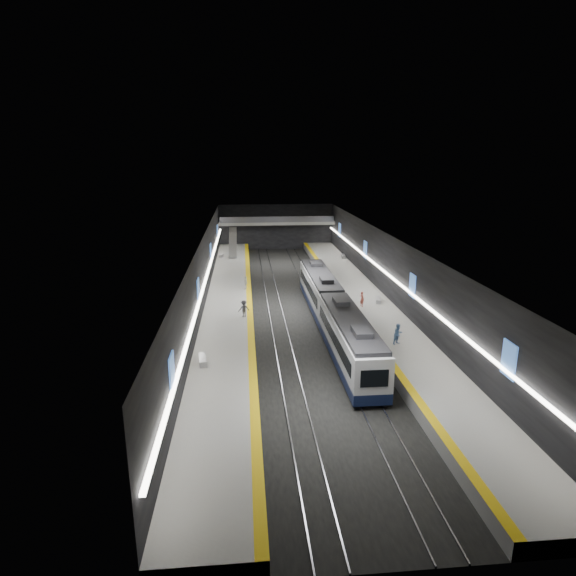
{
  "coord_description": "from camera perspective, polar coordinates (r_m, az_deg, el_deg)",
  "views": [
    {
      "loc": [
        -5.7,
        -50.24,
        16.3
      ],
      "look_at": [
        -1.01,
        0.54,
        2.2
      ],
      "focal_mm": 30.0,
      "sensor_mm": 36.0,
      "label": 1
    }
  ],
  "objects": [
    {
      "name": "cove_light_left",
      "position": [
        51.93,
        -9.65,
        1.3
      ],
      "size": [
        0.25,
        68.6,
        0.12
      ],
      "primitive_type": "cube",
      "color": "white",
      "rests_on": "wall_left"
    },
    {
      "name": "ground",
      "position": [
        53.12,
        1.14,
        -2.42
      ],
      "size": [
        70.0,
        70.0,
        0.0
      ],
      "primitive_type": "plane",
      "color": "black",
      "rests_on": "ground"
    },
    {
      "name": "passenger_left_a",
      "position": [
        56.94,
        -5.04,
        0.63
      ],
      "size": [
        0.4,
        0.93,
        1.57
      ],
      "primitive_type": "imported",
      "rotation": [
        0.0,
        0.0,
        -1.59
      ],
      "color": "beige",
      "rests_on": "platform_left"
    },
    {
      "name": "bench_left_near",
      "position": [
        37.6,
        -10.09,
        -8.41
      ],
      "size": [
        0.81,
        2.03,
        0.48
      ],
      "primitive_type": "cube",
      "rotation": [
        0.0,
        0.0,
        0.13
      ],
      "color": "#99999E",
      "rests_on": "platform_left"
    },
    {
      "name": "ceiling",
      "position": [
        51.24,
        1.19,
        6.13
      ],
      "size": [
        20.0,
        70.0,
        0.04
      ],
      "primitive_type": "cube",
      "rotation": [
        3.14,
        0.0,
        0.0
      ],
      "color": "beige",
      "rests_on": "wall_left"
    },
    {
      "name": "wall_right",
      "position": [
        54.05,
        11.77,
        1.97
      ],
      "size": [
        0.04,
        70.0,
        8.0
      ],
      "primitive_type": "cube",
      "color": "black",
      "rests_on": "ground"
    },
    {
      "name": "passenger_right_a",
      "position": [
        50.76,
        8.77,
        -1.32
      ],
      "size": [
        0.58,
        0.69,
        1.62
      ],
      "primitive_type": "imported",
      "rotation": [
        0.0,
        0.0,
        1.97
      ],
      "color": "#B75144",
      "rests_on": "platform_right"
    },
    {
      "name": "tile_surface_left",
      "position": [
        52.54,
        -7.01,
        -1.58
      ],
      "size": [
        5.0,
        70.0,
        0.02
      ],
      "primitive_type": "cube",
      "color": "#999894",
      "rests_on": "platform_left"
    },
    {
      "name": "train",
      "position": [
        45.81,
        5.3,
        -2.55
      ],
      "size": [
        2.69,
        30.04,
        3.6
      ],
      "color": "#10193A",
      "rests_on": "ground"
    },
    {
      "name": "wall_front",
      "position": [
        20.39,
        13.07,
        -22.1
      ],
      "size": [
        20.0,
        0.04,
        8.0
      ],
      "primitive_type": "cube",
      "color": "black",
      "rests_on": "ground"
    },
    {
      "name": "passenger_left_b",
      "position": [
        47.18,
        -5.25,
        -2.46
      ],
      "size": [
        1.19,
        0.85,
        1.67
      ],
      "primitive_type": "imported",
      "rotation": [
        0.0,
        0.0,
        3.37
      ],
      "color": "#3E3D44",
      "rests_on": "platform_left"
    },
    {
      "name": "cove_light_right",
      "position": [
        54.04,
        11.55,
        1.76
      ],
      "size": [
        0.25,
        68.6,
        0.12
      ],
      "primitive_type": "cube",
      "color": "white",
      "rests_on": "wall_right"
    },
    {
      "name": "tactile_strip_left",
      "position": [
        52.51,
        -4.61,
        -1.51
      ],
      "size": [
        0.6,
        70.0,
        0.02
      ],
      "primitive_type": "cube",
      "color": "yellow",
      "rests_on": "platform_left"
    },
    {
      "name": "platform_right",
      "position": [
        54.29,
        9.04,
        -1.66
      ],
      "size": [
        5.0,
        70.0,
        1.0
      ],
      "primitive_type": "cube",
      "color": "slate",
      "rests_on": "ground"
    },
    {
      "name": "bench_right_near",
      "position": [
        52.8,
        10.65,
        -1.41
      ],
      "size": [
        0.94,
        1.88,
        0.44
      ],
      "primitive_type": "cube",
      "rotation": [
        0.0,
        0.0,
        -0.25
      ],
      "color": "#99999E",
      "rests_on": "platform_right"
    },
    {
      "name": "escalator",
      "position": [
        77.43,
        -6.56,
        5.39
      ],
      "size": [
        1.2,
        7.5,
        3.92
      ],
      "primitive_type": "cube",
      "rotation": [
        0.44,
        0.0,
        0.0
      ],
      "color": "#99999E",
      "rests_on": "platform_left"
    },
    {
      "name": "tile_surface_right",
      "position": [
        54.15,
        9.06,
        -1.15
      ],
      "size": [
        5.0,
        70.0,
        0.02
      ],
      "primitive_type": "cube",
      "color": "#999894",
      "rests_on": "platform_right"
    },
    {
      "name": "rails",
      "position": [
        53.1,
        1.14,
        -2.36
      ],
      "size": [
        6.52,
        70.0,
        0.12
      ],
      "color": "gray",
      "rests_on": "ground"
    },
    {
      "name": "tactile_strip_right",
      "position": [
        53.65,
        6.78,
        -1.2
      ],
      "size": [
        0.6,
        70.0,
        0.02
      ],
      "primitive_type": "cube",
      "color": "yellow",
      "rests_on": "platform_right"
    },
    {
      "name": "bench_left_far",
      "position": [
        76.0,
        -7.92,
        3.85
      ],
      "size": [
        0.65,
        1.72,
        0.41
      ],
      "primitive_type": "cube",
      "rotation": [
        0.0,
        0.0,
        -0.11
      ],
      "color": "#99999E",
      "rests_on": "platform_left"
    },
    {
      "name": "wall_back",
      "position": [
        86.31,
        -1.44,
        7.26
      ],
      "size": [
        20.0,
        0.04,
        8.0
      ],
      "primitive_type": "cube",
      "color": "black",
      "rests_on": "ground"
    },
    {
      "name": "bench_right_far",
      "position": [
        74.92,
        6.56,
        3.75
      ],
      "size": [
        0.7,
        1.97,
        0.47
      ],
      "primitive_type": "cube",
      "rotation": [
        0.0,
        0.0,
        -0.09
      ],
      "color": "#99999E",
      "rests_on": "platform_right"
    },
    {
      "name": "mezzanine_bridge",
      "position": [
        84.12,
        -1.35,
        7.76
      ],
      "size": [
        20.0,
        3.0,
        1.5
      ],
      "color": "gray",
      "rests_on": "wall_left"
    },
    {
      "name": "passenger_right_b",
      "position": [
        41.33,
        12.92,
        -5.36
      ],
      "size": [
        1.09,
        1.02,
        1.78
      ],
      "primitive_type": "imported",
      "rotation": [
        0.0,
        0.0,
        0.52
      ],
      "color": "#456696",
      "rests_on": "platform_right"
    },
    {
      "name": "platform_left",
      "position": [
        52.69,
        -6.99,
        -2.11
      ],
      "size": [
        5.0,
        70.0,
        1.0
      ],
      "primitive_type": "cube",
      "color": "slate",
      "rests_on": "ground"
    },
    {
      "name": "ad_posters",
      "position": [
        52.89,
        1.05,
        2.56
      ],
      "size": [
        19.94,
        53.5,
        2.2
      ],
      "color": "#4374C9",
      "rests_on": "wall_left"
    },
    {
      "name": "wall_left",
      "position": [
        51.9,
        -9.88,
        1.51
      ],
      "size": [
        0.04,
        70.0,
        8.0
      ],
      "primitive_type": "cube",
      "color": "black",
      "rests_on": "ground"
    }
  ]
}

